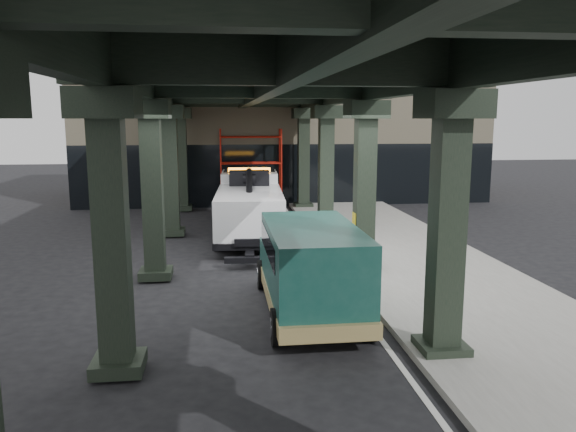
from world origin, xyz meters
TOP-DOWN VIEW (x-y plane):
  - ground at (0.00, 0.00)m, footprint 90.00×90.00m
  - sidewalk at (4.50, 2.00)m, footprint 5.00×40.00m
  - lane_stripe at (1.70, 2.00)m, footprint 0.12×38.00m
  - viaduct at (-0.40, 2.00)m, footprint 7.40×32.00m
  - building at (2.00, 20.00)m, footprint 22.00×10.00m
  - scaffolding at (0.00, 14.64)m, footprint 3.08×0.88m
  - tow_truck at (-0.45, 7.50)m, footprint 2.74×8.19m
  - towed_van at (0.47, -1.41)m, footprint 2.16×5.32m

SIDE VIEW (x-z plane):
  - ground at x=0.00m, z-range 0.00..0.00m
  - lane_stripe at x=1.70m, z-range 0.00..0.01m
  - sidewalk at x=4.50m, z-range 0.00..0.15m
  - towed_van at x=0.47m, z-range 0.08..2.23m
  - tow_truck at x=-0.45m, z-range -0.03..2.62m
  - scaffolding at x=0.00m, z-range 0.11..4.11m
  - building at x=2.00m, z-range 0.00..8.00m
  - viaduct at x=-0.40m, z-range 2.26..8.66m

